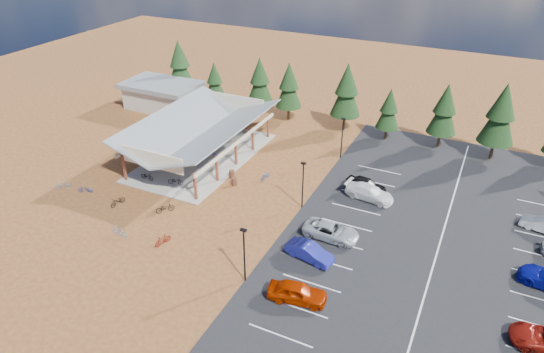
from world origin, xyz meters
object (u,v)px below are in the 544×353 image
object	(u,v)px
bike_11	(163,240)
bike_13	(119,232)
bike_2	(201,141)
car_0	(297,292)
bike_10	(85,189)
bike_12	(165,208)
car_2	(331,231)
outbuilding	(162,95)
lamp_post_0	(244,252)
car_4	(366,185)
bike_0	(147,176)
car_9	(544,225)
bike_5	(210,164)
car_1	(310,252)
bike_14	(266,176)
bike_pavilion	(201,128)
lamp_post_1	(303,182)
trash_bin_0	(234,182)
bike_3	(216,126)
lamp_post_2	(342,135)
bike_1	(174,160)
bike_4	(176,181)
trash_bin_1	(232,174)
bike_6	(210,154)
bike_8	(118,201)
car_3	(369,193)
bike_7	(248,132)
bike_9	(62,185)

from	to	relation	value
bike_11	bike_13	world-z (taller)	bike_13
bike_2	bike_11	world-z (taller)	bike_11
car_0	bike_13	bearing A→B (deg)	77.99
bike_10	bike_12	world-z (taller)	bike_12
car_0	car_2	size ratio (longest dim) A/B	0.89
outbuilding	lamp_post_0	xyz separation A→B (m)	(29.00, -28.00, 0.95)
car_4	bike_2	bearing A→B (deg)	94.56
bike_0	car_9	size ratio (longest dim) A/B	0.41
bike_5	car_1	size ratio (longest dim) A/B	0.35
lamp_post_0	car_1	xyz separation A→B (m)	(3.68, 4.80, -2.23)
car_9	bike_10	bearing A→B (deg)	-62.41
bike_14	car_9	size ratio (longest dim) A/B	0.44
bike_14	car_4	distance (m)	10.93
bike_pavilion	bike_10	size ratio (longest dim) A/B	11.95
lamp_post_1	car_0	xyz separation A→B (m)	(4.69, -12.22, -2.16)
car_9	car_4	bearing A→B (deg)	-78.95
lamp_post_0	trash_bin_0	world-z (taller)	lamp_post_0
bike_11	car_9	bearing A→B (deg)	46.57
bike_3	lamp_post_1	bearing A→B (deg)	-115.19
lamp_post_2	lamp_post_1	bearing A→B (deg)	-90.00
bike_1	car_9	xyz separation A→B (m)	(38.93, 4.03, 0.12)
bike_2	car_4	size ratio (longest dim) A/B	0.37
lamp_post_0	bike_4	bearing A→B (deg)	144.26
trash_bin_1	bike_0	distance (m)	9.31
bike_5	bike_6	xyz separation A→B (m)	(-1.34, 2.26, -0.01)
outbuilding	lamp_post_1	bearing A→B (deg)	-28.89
car_4	bike_5	bearing A→B (deg)	108.91
bike_8	bike_12	xyz separation A→B (m)	(5.06, 1.06, 0.02)
bike_4	car_0	xyz separation A→B (m)	(18.71, -10.32, 0.27)
car_3	bike_13	bearing A→B (deg)	138.66
bike_1	bike_12	xyz separation A→B (m)	(5.18, -8.65, -0.11)
bike_10	bike_4	bearing A→B (deg)	104.22
lamp_post_1	bike_12	distance (m)	13.87
bike_2	bike_14	distance (m)	12.17
lamp_post_0	bike_11	size ratio (longest dim) A/B	3.10
lamp_post_2	car_9	world-z (taller)	lamp_post_2
bike_7	bike_14	size ratio (longest dim) A/B	0.85
car_1	car_9	distance (m)	22.47
bike_3	bike_12	size ratio (longest dim) A/B	0.96
bike_pavilion	lamp_post_2	bearing A→B (deg)	25.02
lamp_post_2	bike_5	size ratio (longest dim) A/B	3.46
bike_6	outbuilding	bearing A→B (deg)	37.98
car_3	bike_8	bearing A→B (deg)	126.25
lamp_post_1	lamp_post_0	bearing A→B (deg)	-90.00
trash_bin_1	bike_3	world-z (taller)	bike_3
lamp_post_1	bike_9	xyz separation A→B (m)	(-24.54, -7.75, -2.48)
bike_2	car_3	size ratio (longest dim) A/B	0.32
bike_6	bike_13	distance (m)	17.06
bike_14	bike_13	bearing A→B (deg)	-113.75
bike_4	car_9	distance (m)	36.73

